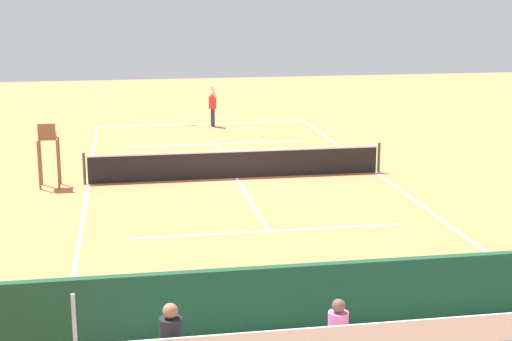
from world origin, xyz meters
The scene contains 9 objects.
ground_plane centered at (0.00, 0.00, 0.00)m, with size 60.00×60.00×0.00m, color #D17542.
court_line_markings centered at (0.00, -0.04, 0.00)m, with size 10.10×22.20×0.01m.
tennis_net centered at (0.00, 0.00, 0.50)m, with size 10.30×0.10×1.07m.
backdrop_wall centered at (0.00, 14.00, 1.00)m, with size 18.00×0.16×2.00m, color #194228.
umpire_chair centered at (6.20, 0.19, 1.31)m, with size 0.67×0.67×2.14m.
equipment_bag centered at (-1.90, 13.40, 0.18)m, with size 0.90×0.36×0.36m, color #334C8C.
tennis_player centered at (-0.38, -10.20, 1.02)m, with size 0.41×0.55×1.93m.
tennis_racket centered at (0.67, -10.79, 0.01)m, with size 0.52×0.51×0.03m.
tennis_ball_near centered at (-2.21, -7.26, 0.03)m, with size 0.07×0.07×0.07m, color #CCDB33.
Camera 1 is at (3.71, 25.57, 6.39)m, focal length 54.27 mm.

